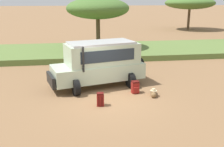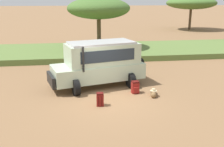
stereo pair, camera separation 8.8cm
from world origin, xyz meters
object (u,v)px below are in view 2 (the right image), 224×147
at_px(safari_vehicle, 100,63).
at_px(backpack_beside_front_wheel, 135,87).
at_px(duffel_bag_low_black_case, 153,93).
at_px(acacia_tree_far_left, 99,8).
at_px(acacia_tree_left_mid, 191,3).
at_px(backpack_cluster_center, 100,99).

bearing_deg(safari_vehicle, backpack_beside_front_wheel, -41.67).
xyz_separation_m(duffel_bag_low_black_case, acacia_tree_far_left, (-1.63, 11.20, 3.66)).
xyz_separation_m(safari_vehicle, acacia_tree_left_mid, (16.12, 24.44, 2.65)).
bearing_deg(acacia_tree_left_mid, duffel_bag_low_black_case, -117.34).
bearing_deg(duffel_bag_low_black_case, acacia_tree_left_mid, 62.66).
height_order(backpack_beside_front_wheel, acacia_tree_far_left, acacia_tree_far_left).
xyz_separation_m(backpack_cluster_center, acacia_tree_left_mid, (16.40, 27.28, 3.65)).
distance_m(backpack_beside_front_wheel, duffel_bag_low_black_case, 0.96).
xyz_separation_m(safari_vehicle, backpack_beside_front_wheel, (1.65, -1.47, -0.99)).
height_order(backpack_beside_front_wheel, acacia_tree_left_mid, acacia_tree_left_mid).
xyz_separation_m(backpack_cluster_center, acacia_tree_far_left, (1.12, 12.08, 3.52)).
height_order(safari_vehicle, acacia_tree_far_left, acacia_tree_far_left).
bearing_deg(duffel_bag_low_black_case, backpack_beside_front_wheel, 149.11).
distance_m(backpack_cluster_center, duffel_bag_low_black_case, 2.89).
bearing_deg(duffel_bag_low_black_case, acacia_tree_far_left, 98.29).
bearing_deg(backpack_cluster_center, duffel_bag_low_black_case, 17.78).
distance_m(safari_vehicle, backpack_cluster_center, 3.02).
xyz_separation_m(backpack_beside_front_wheel, duffel_bag_low_black_case, (0.82, -0.49, -0.15)).
distance_m(duffel_bag_low_black_case, acacia_tree_far_left, 11.89).
bearing_deg(acacia_tree_far_left, duffel_bag_low_black_case, -81.71).
distance_m(backpack_cluster_center, acacia_tree_left_mid, 32.04).
bearing_deg(acacia_tree_far_left, acacia_tree_left_mid, 44.84).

